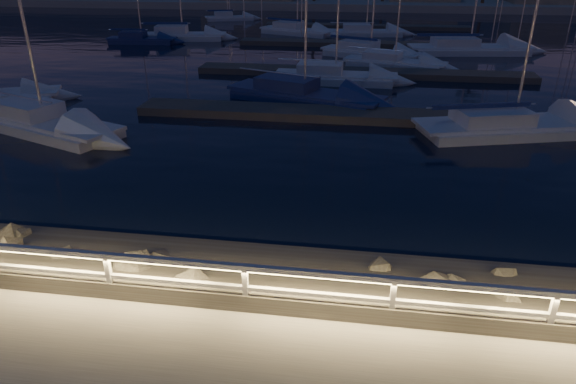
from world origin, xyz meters
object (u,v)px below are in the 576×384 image
sailboat_k (364,31)px  sailboat_c (301,93)px  sailboat_e (140,39)px  sailboat_m (229,17)px  sailboat_h (509,124)px  sailboat_j (368,52)px  sailboat_l (466,48)px  sailboat_f (332,75)px  sailboat_b (41,121)px  sailboat_n (295,30)px  sailboat_g (392,61)px  sailboat_i (181,35)px  guard_rail (339,285)px

sailboat_k → sailboat_c: bearing=-102.8°
sailboat_e → sailboat_m: sailboat_e is taller
sailboat_h → sailboat_j: (-6.40, 18.01, 0.01)m
sailboat_e → sailboat_h: size_ratio=0.71×
sailboat_l → sailboat_f: bearing=-138.3°
sailboat_b → sailboat_n: bearing=98.8°
sailboat_g → sailboat_m: size_ratio=1.19×
sailboat_f → sailboat_l: (10.02, 11.93, 0.03)m
sailboat_i → sailboat_m: bearing=78.6°
guard_rail → sailboat_j: (0.37, 32.79, -0.93)m
sailboat_i → sailboat_l: (25.35, -3.49, -0.01)m
sailboat_n → sailboat_j: bearing=-34.8°
sailboat_f → sailboat_g: (3.88, 5.46, -0.04)m
sailboat_c → sailboat_k: bearing=103.6°
sailboat_c → sailboat_h: 10.79m
sailboat_c → sailboat_m: (-13.40, 35.96, -0.06)m
sailboat_f → sailboat_g: bearing=55.9°
guard_rail → sailboat_h: sailboat_h is taller
sailboat_l → sailboat_b: bearing=-141.9°
sailboat_h → sailboat_l: sailboat_l is taller
sailboat_e → sailboat_j: size_ratio=0.79×
guard_rail → sailboat_m: sailboat_m is taller
sailboat_f → sailboat_i: 21.75m
sailboat_n → sailboat_m: bearing=155.4°
sailboat_l → sailboat_e: bearing=169.7°
sailboat_c → sailboat_g: bearing=83.3°
sailboat_b → sailboat_m: (-2.32, 42.86, -0.06)m
sailboat_b → sailboat_g: 23.68m
guard_rail → sailboat_m: bearing=106.8°
sailboat_f → sailboat_i: (-15.32, 15.43, 0.04)m
sailboat_k → sailboat_n: bearing=175.8°
sailboat_i → sailboat_k: size_ratio=1.08×
sailboat_b → sailboat_g: (16.34, 17.14, -0.06)m
sailboat_g → sailboat_l: (6.14, 6.47, 0.06)m
sailboat_c → guard_rail: bearing=-60.1°
sailboat_i → sailboat_e: bearing=-149.2°
sailboat_k → guard_rail: bearing=-95.9°
sailboat_e → sailboat_i: bearing=36.4°
sailboat_b → sailboat_j: bearing=76.4°
sailboat_i → sailboat_m: size_ratio=1.33×
sailboat_l → sailboat_n: 17.49m
sailboat_e → sailboat_k: (19.95, 7.89, 0.01)m
sailboat_b → sailboat_g: sailboat_b is taller
guard_rail → sailboat_l: (8.23, 35.70, -0.91)m
sailboat_g → sailboat_n: size_ratio=0.92×
sailboat_i → sailboat_l: bearing=-17.3°
guard_rail → sailboat_k: size_ratio=3.51×
sailboat_g → sailboat_n: 17.65m
sailboat_c → sailboat_k: size_ratio=1.18×
sailboat_g → sailboat_f: bearing=-109.1°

